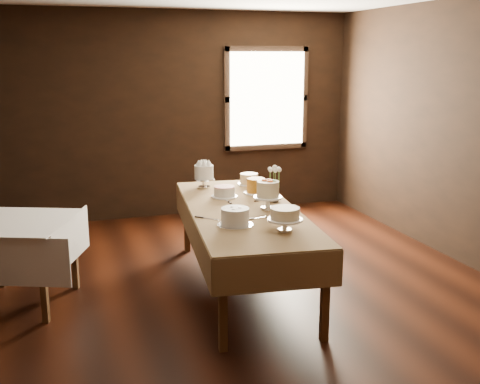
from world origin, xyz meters
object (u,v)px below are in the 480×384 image
(cake_lattice, at_px, (224,192))
(cake_caramel, at_px, (256,186))
(side_table, at_px, (17,231))
(cake_speckled, at_px, (249,179))
(cake_server_b, at_px, (283,220))
(display_table, at_px, (243,215))
(cake_cream, at_px, (285,220))
(cake_swirl, at_px, (235,217))
(cake_server_e, at_px, (211,219))
(cake_meringue, at_px, (204,177))
(cake_server_a, at_px, (261,217))
(flower_vase, at_px, (274,195))
(cake_server_c, at_px, (227,200))
(cake_server_d, at_px, (266,199))
(cake_flowers, at_px, (268,196))

(cake_lattice, relative_size, cake_caramel, 1.13)
(side_table, distance_m, cake_speckled, 2.53)
(cake_server_b, bearing_deg, cake_speckled, 125.90)
(display_table, xyz_separation_m, cake_cream, (0.11, -0.77, 0.15))
(cake_swirl, xyz_separation_m, cake_server_e, (-0.14, 0.25, -0.07))
(side_table, bearing_deg, cake_meringue, 20.32)
(side_table, xyz_separation_m, cake_server_b, (2.24, -0.76, 0.11))
(cake_cream, relative_size, cake_server_b, 1.35)
(cake_speckled, height_order, cake_server_a, cake_speckled)
(cake_swirl, relative_size, cake_cream, 1.04)
(cake_speckled, bearing_deg, cake_meringue, -179.22)
(cake_meringue, height_order, cake_swirl, cake_meringue)
(cake_server_e, bearing_deg, cake_swirl, -17.58)
(cake_caramel, relative_size, cake_server_a, 1.10)
(cake_cream, bearing_deg, cake_meringue, 97.41)
(cake_server_e, distance_m, flower_vase, 0.87)
(display_table, distance_m, cake_server_b, 0.53)
(cake_speckled, height_order, cake_caramel, cake_caramel)
(cake_server_c, xyz_separation_m, cake_server_d, (0.39, -0.07, 0.00))
(side_table, xyz_separation_m, cake_lattice, (1.99, 0.23, 0.15))
(cake_server_e, height_order, flower_vase, flower_vase)
(cake_caramel, bearing_deg, cake_swirl, -117.99)
(cake_lattice, height_order, cake_swirl, cake_swirl)
(cake_caramel, xyz_separation_m, flower_vase, (0.05, -0.39, -0.00))
(side_table, relative_size, cake_server_a, 4.98)
(cake_speckled, distance_m, cake_server_b, 1.48)
(cake_swirl, relative_size, cake_server_d, 1.40)
(cake_speckled, relative_size, cake_server_d, 1.19)
(cake_speckled, distance_m, cake_server_e, 1.46)
(cake_server_a, height_order, cake_server_e, same)
(cake_swirl, height_order, cake_server_c, cake_swirl)
(cake_caramel, height_order, cake_server_d, cake_caramel)
(flower_vase, bearing_deg, display_table, -156.50)
(cake_cream, xyz_separation_m, cake_server_c, (-0.16, 1.14, -0.09))
(cake_server_c, bearing_deg, cake_swirl, 168.51)
(cake_speckled, bearing_deg, side_table, -163.65)
(cake_meringue, xyz_separation_m, flower_vase, (0.50, -0.81, -0.05))
(cake_server_b, bearing_deg, cake_lattice, 147.18)
(cake_server_b, bearing_deg, cake_server_c, 150.70)
(cake_meringue, bearing_deg, cake_caramel, -42.90)
(cake_speckled, bearing_deg, cake_server_c, -126.04)
(cake_caramel, height_order, flower_vase, cake_caramel)
(cake_meringue, bearing_deg, cake_server_d, -56.15)
(cake_server_a, bearing_deg, cake_speckled, 59.93)
(cake_speckled, relative_size, cake_server_e, 1.19)
(cake_speckled, bearing_deg, flower_vase, -91.36)
(cake_server_a, xyz_separation_m, cake_server_c, (-0.11, 0.70, 0.00))
(cake_flowers, bearing_deg, cake_swirl, -136.74)
(cake_meringue, relative_size, cake_caramel, 1.02)
(cake_lattice, bearing_deg, display_table, -86.39)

